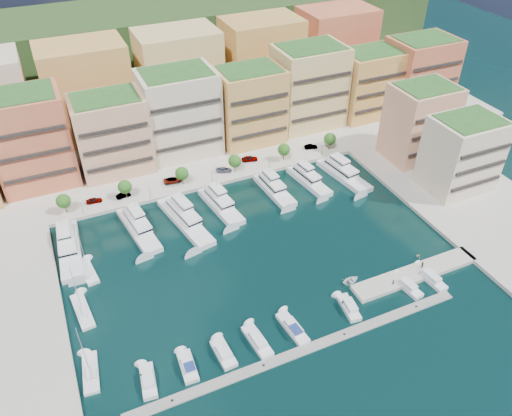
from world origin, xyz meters
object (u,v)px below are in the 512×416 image
(tree_5, at_px, (330,139))
(yacht_4, at_px, (273,188))
(tree_3, at_px, (235,161))
(sailboat_0, at_px, (91,373))
(tree_0, at_px, (63,201))
(tree_4, at_px, (284,150))
(tender_0, at_px, (351,280))
(car_5, at_px, (311,147))
(lamppost_0, at_px, (81,205))
(lamppost_2, at_px, (212,174))
(yacht_1, at_px, (138,227))
(car_0, at_px, (94,200))
(yacht_2, at_px, (184,218))
(yacht_6, at_px, (342,173))
(yacht_3, at_px, (220,203))
(yacht_5, at_px, (308,179))
(sailboat_2, at_px, (89,273))
(lamppost_4, at_px, (322,148))
(tree_1, at_px, (125,187))
(tender_3, at_px, (418,256))
(person_1, at_px, (422,265))
(cruiser_8, at_px, (407,286))
(cruiser_4, at_px, (293,328))
(car_3, at_px, (224,170))
(lamppost_3, at_px, (269,160))
(cruiser_6, at_px, (349,308))
(person_0, at_px, (393,282))
(cruiser_3, at_px, (257,341))
(cruiser_9, at_px, (430,278))
(car_1, at_px, (123,195))
(tree_2, at_px, (182,173))
(car_2, at_px, (173,180))
(lamppost_1, at_px, (149,189))
(cruiser_0, at_px, (148,381))
(car_4, at_px, (250,159))
(sailboat_1, at_px, (83,312))

(tree_5, height_order, yacht_4, tree_5)
(tree_3, bearing_deg, sailboat_0, -134.15)
(tree_0, height_order, tree_4, same)
(tender_0, bearing_deg, car_5, -29.46)
(tree_5, distance_m, lamppost_0, 76.04)
(lamppost_2, distance_m, yacht_1, 26.96)
(tree_5, height_order, car_0, tree_5)
(yacht_2, distance_m, yacht_6, 49.07)
(yacht_1, relative_size, yacht_3, 1.09)
(yacht_5, xyz_separation_m, sailboat_2, (-64.09, -12.21, -0.89))
(tree_3, height_order, lamppost_4, tree_3)
(tree_1, distance_m, tender_3, 77.66)
(yacht_3, distance_m, sailboat_2, 38.46)
(yacht_5, bearing_deg, person_1, -81.50)
(tender_3, distance_m, person_1, 5.01)
(yacht_6, xyz_separation_m, cruiser_8, (-10.84, -44.55, -0.66))
(cruiser_4, bearing_deg, tender_3, 11.03)
(car_3, bearing_deg, tree_4, -75.80)
(lamppost_3, xyz_separation_m, yacht_3, (-19.69, -10.65, -2.62))
(lamppost_4, height_order, cruiser_6, lamppost_4)
(car_5, bearing_deg, tender_0, 174.78)
(lamppost_0, xyz_separation_m, person_0, (58.80, -54.33, -2.06))
(car_0, bearing_deg, tree_4, -87.16)
(cruiser_3, distance_m, person_1, 43.06)
(cruiser_3, height_order, cruiser_9, same)
(yacht_3, bearing_deg, car_1, 149.35)
(tree_2, bearing_deg, tree_0, 180.00)
(lamppost_3, bearing_deg, tree_4, 20.97)
(cruiser_4, height_order, tender_0, cruiser_4)
(yacht_4, height_order, cruiser_8, yacht_4)
(tree_5, xyz_separation_m, car_2, (-50.23, 2.26, -3.00))
(car_5, bearing_deg, lamppost_4, -154.09)
(lamppost_0, bearing_deg, lamppost_3, 0.00)
(lamppost_3, xyz_separation_m, cruiser_3, (-28.84, -55.80, -3.28))
(lamppost_1, bearing_deg, tree_1, 159.03)
(yacht_3, height_order, cruiser_6, yacht_3)
(cruiser_9, bearing_deg, sailboat_0, 175.22)
(car_3, bearing_deg, cruiser_0, 166.18)
(car_3, bearing_deg, lamppost_4, -78.28)
(lamppost_0, xyz_separation_m, lamppost_2, (36.00, 0.00, 0.00))
(sailboat_0, bearing_deg, lamppost_3, 39.40)
(car_4, bearing_deg, yacht_5, -130.71)
(yacht_2, distance_m, person_0, 54.44)
(sailboat_1, bearing_deg, person_1, -14.53)
(sailboat_0, bearing_deg, yacht_2, 50.85)
(yacht_3, xyz_separation_m, cruiser_4, (-1.24, -45.17, -0.64))
(yacht_1, height_order, cruiser_9, yacht_1)
(lamppost_1, height_order, person_0, lamppost_1)
(tree_2, relative_size, yacht_1, 0.27)
(yacht_5, height_order, car_0, yacht_5)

